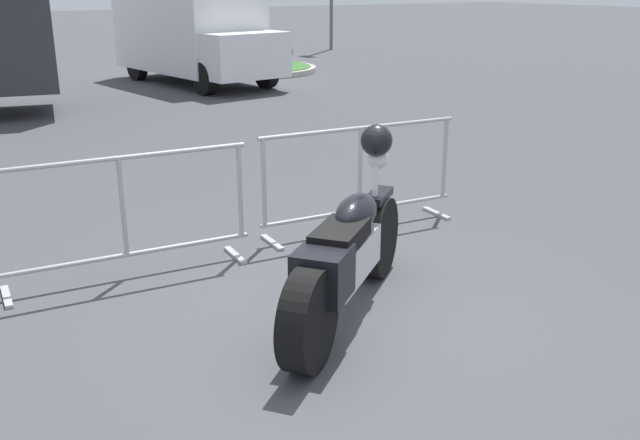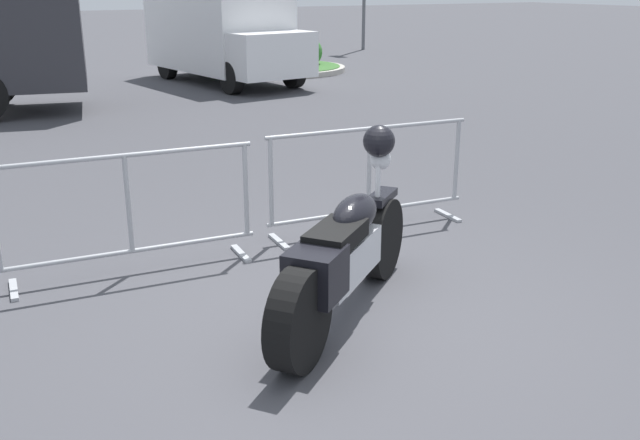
{
  "view_description": "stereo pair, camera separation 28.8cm",
  "coord_description": "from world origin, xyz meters",
  "px_view_note": "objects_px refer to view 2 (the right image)",
  "views": [
    {
      "loc": [
        -2.71,
        -4.07,
        2.43
      ],
      "look_at": [
        0.04,
        0.44,
        0.65
      ],
      "focal_mm": 40.0,
      "sensor_mm": 36.0,
      "label": 1
    },
    {
      "loc": [
        -2.46,
        -4.22,
        2.43
      ],
      "look_at": [
        0.04,
        0.44,
        0.65
      ],
      "focal_mm": 40.0,
      "sensor_mm": 36.0,
      "label": 2
    }
  ],
  "objects_px": {
    "crowd_barrier_near": "(129,212)",
    "crowd_barrier_far": "(369,177)",
    "delivery_van": "(222,31)",
    "motorcycle": "(345,253)"
  },
  "relations": [
    {
      "from": "motorcycle",
      "to": "delivery_van",
      "type": "bearing_deg",
      "value": 34.12
    },
    {
      "from": "delivery_van",
      "to": "crowd_barrier_near",
      "type": "bearing_deg",
      "value": -33.21
    },
    {
      "from": "motorcycle",
      "to": "crowd_barrier_near",
      "type": "height_order",
      "value": "motorcycle"
    },
    {
      "from": "motorcycle",
      "to": "delivery_van",
      "type": "distance_m",
      "value": 13.4
    },
    {
      "from": "crowd_barrier_near",
      "to": "crowd_barrier_far",
      "type": "distance_m",
      "value": 2.41
    },
    {
      "from": "crowd_barrier_near",
      "to": "crowd_barrier_far",
      "type": "xyz_separation_m",
      "value": [
        2.41,
        0.0,
        0.0
      ]
    },
    {
      "from": "crowd_barrier_far",
      "to": "delivery_van",
      "type": "relative_size",
      "value": 0.42
    },
    {
      "from": "crowd_barrier_near",
      "to": "delivery_van",
      "type": "relative_size",
      "value": 0.42
    },
    {
      "from": "crowd_barrier_near",
      "to": "delivery_van",
      "type": "bearing_deg",
      "value": 65.44
    },
    {
      "from": "motorcycle",
      "to": "delivery_van",
      "type": "height_order",
      "value": "delivery_van"
    }
  ]
}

